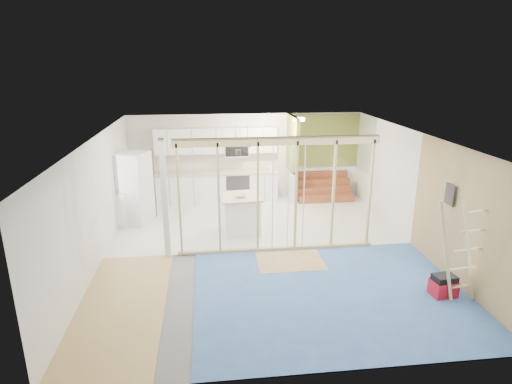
{
  "coord_description": "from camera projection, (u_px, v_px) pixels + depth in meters",
  "views": [
    {
      "loc": [
        -1.19,
        -8.73,
        4.12
      ],
      "look_at": [
        -0.09,
        0.6,
        1.22
      ],
      "focal_mm": 30.0,
      "sensor_mm": 36.0,
      "label": 1
    }
  ],
  "objects": [
    {
      "name": "green_partition",
      "position": [
        314.0,
        169.0,
        13.05
      ],
      "size": [
        2.25,
        1.51,
        2.6
      ],
      "color": "olive",
      "rests_on": "room"
    },
    {
      "name": "electrical_panel",
      "position": [
        450.0,
        195.0,
        8.2
      ],
      "size": [
        0.04,
        0.3,
        0.4
      ],
      "primitive_type": "cube",
      "color": "#333337",
      "rests_on": "room"
    },
    {
      "name": "island",
      "position": [
        240.0,
        214.0,
        10.58
      ],
      "size": [
        1.03,
        1.03,
        0.95
      ],
      "rotation": [
        0.0,
        0.0,
        0.07
      ],
      "color": "white",
      "rests_on": "room"
    },
    {
      "name": "bowl",
      "position": [
        241.0,
        196.0,
        10.34
      ],
      "size": [
        0.28,
        0.28,
        0.06
      ],
      "primitive_type": "imported",
      "rotation": [
        0.0,
        0.0,
        0.06
      ],
      "color": "white",
      "rests_on": "island"
    },
    {
      "name": "toolbox",
      "position": [
        444.0,
        286.0,
        7.75
      ],
      "size": [
        0.47,
        0.37,
        0.41
      ],
      "rotation": [
        0.0,
        0.0,
        0.11
      ],
      "color": "#B11020",
      "rests_on": "room"
    },
    {
      "name": "sheathing_panel",
      "position": [
        468.0,
        223.0,
        7.74
      ],
      "size": [
        0.02,
        4.0,
        2.6
      ],
      "primitive_type": "cube",
      "color": "tan",
      "rests_on": "room"
    },
    {
      "name": "stud_frame",
      "position": [
        253.0,
        184.0,
        9.14
      ],
      "size": [
        4.66,
        0.14,
        2.6
      ],
      "color": "#CABD7C",
      "rests_on": "room"
    },
    {
      "name": "room",
      "position": [
        263.0,
        196.0,
        9.25
      ],
      "size": [
        7.01,
        8.01,
        2.61
      ],
      "color": "slate",
      "rests_on": "ground"
    },
    {
      "name": "soap_bottle_a",
      "position": [
        167.0,
        168.0,
        12.57
      ],
      "size": [
        0.13,
        0.13,
        0.32
      ],
      "primitive_type": "imported",
      "rotation": [
        0.0,
        0.0,
        0.08
      ],
      "color": "silver",
      "rests_on": "base_cabinets"
    },
    {
      "name": "ladder",
      "position": [
        460.0,
        251.0,
        7.4
      ],
      "size": [
        1.0,
        0.14,
        1.87
      ],
      "rotation": [
        0.0,
        0.0,
        -0.23
      ],
      "color": "tan",
      "rests_on": "room"
    },
    {
      "name": "base_cabinets",
      "position": [
        194.0,
        191.0,
        12.5
      ],
      "size": [
        4.45,
        2.24,
        0.93
      ],
      "color": "white",
      "rests_on": "room"
    },
    {
      "name": "pot_rack",
      "position": [
        242.0,
        148.0,
        10.8
      ],
      "size": [
        0.52,
        0.52,
        0.72
      ],
      "color": "black",
      "rests_on": "room"
    },
    {
      "name": "floor_overlays",
      "position": [
        266.0,
        249.0,
        9.69
      ],
      "size": [
        7.0,
        8.0,
        0.03
      ],
      "color": "silver",
      "rests_on": "room"
    },
    {
      "name": "fridge",
      "position": [
        133.0,
        188.0,
        11.06
      ],
      "size": [
        1.05,
        1.02,
        1.88
      ],
      "rotation": [
        0.0,
        0.0,
        -0.35
      ],
      "color": "silver",
      "rests_on": "room"
    },
    {
      "name": "soap_bottle_b",
      "position": [
        270.0,
        167.0,
        12.85
      ],
      "size": [
        0.1,
        0.1,
        0.22
      ],
      "primitive_type": "imported",
      "rotation": [
        0.0,
        0.0,
        -0.0
      ],
      "color": "white",
      "rests_on": "base_cabinets"
    },
    {
      "name": "ceiling_light",
      "position": [
        299.0,
        119.0,
        11.88
      ],
      "size": [
        0.32,
        0.32,
        0.08
      ],
      "primitive_type": "cylinder",
      "color": "#FFEABF",
      "rests_on": "room"
    },
    {
      "name": "upper_cabinets",
      "position": [
        218.0,
        141.0,
        12.62
      ],
      "size": [
        3.6,
        0.41,
        0.85
      ],
      "color": "white",
      "rests_on": "room"
    }
  ]
}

